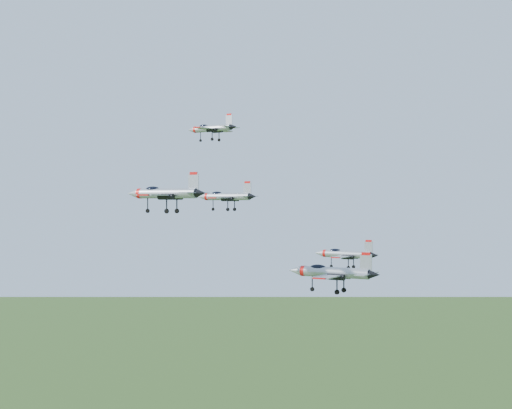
% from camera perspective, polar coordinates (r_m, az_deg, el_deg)
% --- Properties ---
extents(jet_lead, '(11.48, 9.59, 3.07)m').
position_cam_1_polar(jet_lead, '(132.34, -3.62, 6.10)').
color(jet_lead, '#9CA1A8').
extents(jet_left_high, '(11.34, 9.38, 3.03)m').
position_cam_1_polar(jet_left_high, '(115.49, -2.45, 0.66)').
color(jet_left_high, '#9CA1A8').
extents(jet_right_high, '(12.85, 10.59, 3.44)m').
position_cam_1_polar(jet_right_high, '(95.63, -7.35, 0.91)').
color(jet_right_high, '#9CA1A8').
extents(jet_left_low, '(10.82, 8.98, 2.89)m').
position_cam_1_polar(jet_left_low, '(111.38, 7.13, -3.95)').
color(jet_left_low, '#9CA1A8').
extents(jet_right_low, '(13.33, 10.99, 3.57)m').
position_cam_1_polar(jet_right_low, '(96.73, 6.08, -5.40)').
color(jet_right_low, '#9CA1A8').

